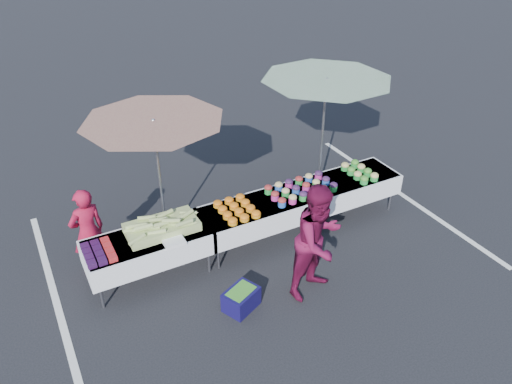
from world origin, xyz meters
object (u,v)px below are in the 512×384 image
table_center (256,214)px  umbrella_left (154,132)px  storage_bin (241,299)px  umbrella_right (326,89)px  customer (319,241)px  table_left (148,247)px  table_right (346,186)px  vendor (88,232)px

table_center → umbrella_left: size_ratio=0.79×
umbrella_left → storage_bin: 2.76m
umbrella_right → customer: bearing=-125.3°
table_center → customer: (0.25, -1.39, 0.30)m
table_left → customer: bearing=-34.1°
table_right → umbrella_right: size_ratio=0.64×
customer → storage_bin: (-1.14, 0.17, -0.72)m
table_left → umbrella_right: umbrella_right is taller
table_left → umbrella_right: (3.60, 0.80, 1.53)m
customer → umbrella_left: bearing=108.9°
vendor → storage_bin: (1.63, -1.81, -0.56)m
table_left → table_right: (3.60, 0.00, 0.00)m
table_center → storage_bin: table_center is taller
umbrella_left → umbrella_right: (3.08, -0.00, 0.11)m
vendor → table_center: bearing=153.3°
umbrella_left → customer: bearing=-55.0°
umbrella_left → umbrella_right: umbrella_right is taller
vendor → table_left: bearing=127.3°
table_center → vendor: bearing=166.9°
table_center → storage_bin: 1.57m
customer → umbrella_right: umbrella_right is taller
table_center → customer: bearing=-79.8°
customer → umbrella_right: (1.55, 2.19, 1.23)m
customer → table_left: bearing=129.8°
table_right → vendor: size_ratio=1.28×
customer → table_right: bearing=25.8°
table_left → table_center: size_ratio=1.00×
umbrella_left → table_center: bearing=-31.9°
storage_bin → table_right: bearing=-0.0°
customer → storage_bin: customer is taller
umbrella_right → storage_bin: size_ratio=5.00×
table_right → storage_bin: table_right is taller
storage_bin → table_left: bearing=102.3°
table_right → umbrella_right: umbrella_right is taller
table_left → customer: (2.05, -1.39, 0.30)m
umbrella_left → storage_bin: (0.39, -2.02, -1.84)m
table_right → customer: 2.10m
table_left → storage_bin: table_left is taller
storage_bin → table_center: bearing=29.4°
table_center → vendor: (-2.52, 0.59, 0.14)m
table_right → customer: (-1.55, -1.39, 0.30)m
customer → vendor: bearing=128.4°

